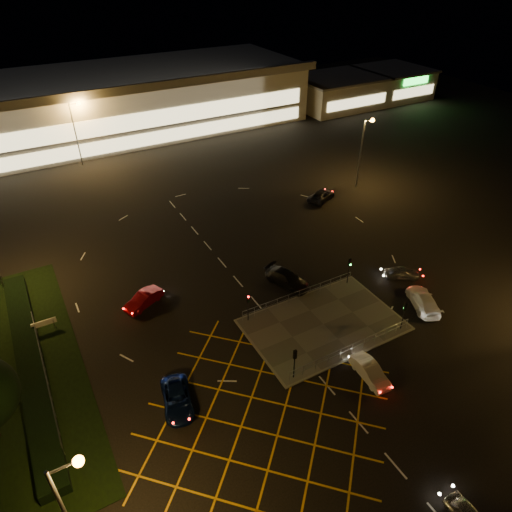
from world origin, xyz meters
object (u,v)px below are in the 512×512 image
signal_nw (248,302)px  car_far_dkgrey (287,279)px  car_east_grey (321,196)px  car_circ_red (144,300)px  car_left_blue (177,399)px  signal_ne (349,266)px  signal_se (405,310)px  signal_sw (295,358)px  car_right_silver (402,273)px  car_queue_white (370,372)px  car_approach_white (423,300)px

signal_nw → car_far_dkgrey: (6.35, 3.03, -1.61)m
car_east_grey → car_circ_red: bearing=85.0°
car_left_blue → car_far_dkgrey: (15.76, 8.81, 0.09)m
signal_nw → car_circ_red: signal_nw is taller
signal_ne → car_left_blue: bearing=-164.9°
signal_se → signal_sw: bearing=0.0°
signal_nw → car_right_silver: signal_nw is taller
car_right_silver → signal_sw: bearing=138.9°
car_queue_white → car_approach_white: bearing=26.3°
car_left_blue → car_right_silver: bearing=20.8°
signal_sw → car_queue_white: bearing=151.8°
signal_sw → car_circ_red: (-7.99, 15.13, -1.67)m
signal_sw → signal_se: size_ratio=1.00×
signal_nw → car_far_dkgrey: bearing=25.5°
signal_sw → signal_nw: bearing=-90.0°
signal_nw → car_queue_white: signal_nw is taller
signal_se → signal_nw: bearing=-33.6°
car_queue_white → car_left_blue: 15.89m
car_left_blue → car_right_silver: car_left_blue is taller
car_queue_white → car_far_dkgrey: 14.04m
signal_ne → car_queue_white: signal_ne is taller
signal_ne → car_far_dkgrey: bearing=151.8°
car_right_silver → car_approach_white: bearing=-168.4°
signal_se → car_east_grey: size_ratio=0.66×
signal_ne → car_far_dkgrey: (-5.65, 3.03, -1.61)m
signal_nw → car_far_dkgrey: size_ratio=0.61×
car_right_silver → car_approach_white: car_approach_white is taller
car_right_silver → car_approach_white: size_ratio=0.72×
signal_se → car_far_dkgrey: 12.48m
car_approach_white → signal_se: bearing=43.1°
car_left_blue → car_approach_white: 25.68m
signal_ne → car_east_grey: bearing=62.5°
car_left_blue → car_far_dkgrey: bearing=42.1°
car_far_dkgrey → car_circ_red: bearing=145.3°
signal_se → car_approach_white: size_ratio=0.61×
car_queue_white → car_circ_red: car_circ_red is taller
signal_se → signal_nw: same height
car_left_blue → car_circ_red: bearing=96.6°
signal_se → signal_ne: same height
car_left_blue → signal_ne: bearing=28.0°
signal_se → car_east_grey: (8.84, 24.98, -1.70)m
signal_ne → car_queue_white: 12.83m
car_left_blue → car_right_silver: 27.47m
signal_sw → signal_ne: (12.00, 7.99, 0.00)m
car_queue_white → signal_nw: bearing=120.8°
signal_nw → car_approach_white: 17.61m
car_circ_red → car_far_dkgrey: bearing=47.9°
car_approach_white → car_east_grey: bearing=-76.4°
signal_sw → car_approach_white: 16.40m
car_queue_white → car_east_grey: 31.87m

